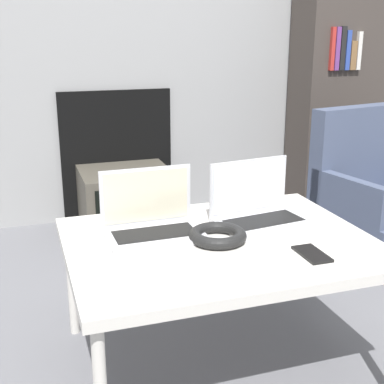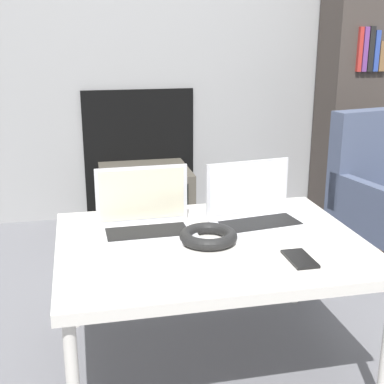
{
  "view_description": "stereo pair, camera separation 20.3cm",
  "coord_description": "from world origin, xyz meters",
  "views": [
    {
      "loc": [
        -0.61,
        -1.28,
        1.14
      ],
      "look_at": [
        0.0,
        0.57,
        0.55
      ],
      "focal_mm": 50.0,
      "sensor_mm": 36.0,
      "label": 1
    },
    {
      "loc": [
        -0.41,
        -1.33,
        1.14
      ],
      "look_at": [
        0.0,
        0.57,
        0.55
      ],
      "focal_mm": 50.0,
      "sensor_mm": 36.0,
      "label": 2
    }
  ],
  "objects": [
    {
      "name": "table",
      "position": [
        0.0,
        0.27,
        0.43
      ],
      "size": [
        1.01,
        0.78,
        0.46
      ],
      "color": "silver",
      "rests_on": "ground_plane"
    },
    {
      "name": "wall_back",
      "position": [
        -0.0,
        1.95,
        1.29
      ],
      "size": [
        7.0,
        0.08,
        2.6
      ],
      "color": "#999999",
      "rests_on": "ground_plane"
    },
    {
      "name": "laptop_right",
      "position": [
        0.2,
        0.4,
        0.51
      ],
      "size": [
        0.35,
        0.27,
        0.22
      ],
      "rotation": [
        0.0,
        0.0,
        0.14
      ],
      "color": "silver",
      "rests_on": "table"
    },
    {
      "name": "phone",
      "position": [
        0.23,
        0.06,
        0.47
      ],
      "size": [
        0.07,
        0.14,
        0.01
      ],
      "color": "black",
      "rests_on": "table"
    },
    {
      "name": "headphones",
      "position": [
        -0.01,
        0.27,
        0.48
      ],
      "size": [
        0.19,
        0.19,
        0.04
      ],
      "color": "black",
      "rests_on": "table"
    },
    {
      "name": "laptop_left",
      "position": [
        -0.2,
        0.4,
        0.51
      ],
      "size": [
        0.33,
        0.23,
        0.22
      ],
      "rotation": [
        0.0,
        0.0,
        0.02
      ],
      "color": "silver",
      "rests_on": "table"
    },
    {
      "name": "tv",
      "position": [
        -0.04,
        1.67,
        0.18
      ],
      "size": [
        0.51,
        0.47,
        0.36
      ],
      "color": "#4C473D",
      "rests_on": "ground_plane"
    }
  ]
}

